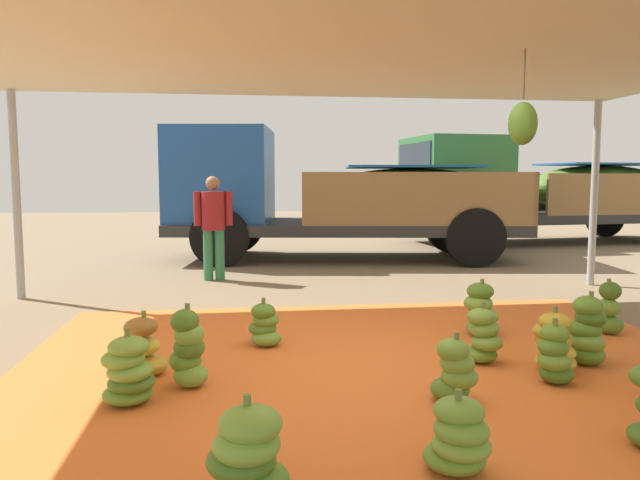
{
  "coord_description": "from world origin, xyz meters",
  "views": [
    {
      "loc": [
        -1.05,
        -4.5,
        1.49
      ],
      "look_at": [
        -0.31,
        1.23,
        0.9
      ],
      "focal_mm": 33.78,
      "sensor_mm": 36.0,
      "label": 1
    }
  ],
  "objects_px": {
    "banana_bunch_5": "(554,343)",
    "banana_bunch_6": "(609,310)",
    "banana_bunch_10": "(587,332)",
    "banana_bunch_14": "(265,326)",
    "banana_bunch_13": "(188,350)",
    "banana_bunch_7": "(481,311)",
    "banana_bunch_3": "(455,372)",
    "cargo_truck_main": "(329,195)",
    "banana_bunch_2": "(459,438)",
    "banana_bunch_12": "(555,356)",
    "banana_bunch_15": "(483,337)",
    "banana_bunch_1": "(249,466)",
    "cargo_truck_far": "(541,191)",
    "banana_bunch_0": "(144,348)",
    "worker_0": "(213,220)",
    "banana_bunch_11": "(128,373)"
  },
  "relations": [
    {
      "from": "banana_bunch_11",
      "to": "banana_bunch_13",
      "type": "height_order",
      "value": "banana_bunch_13"
    },
    {
      "from": "cargo_truck_main",
      "to": "worker_0",
      "type": "bearing_deg",
      "value": -133.23
    },
    {
      "from": "banana_bunch_14",
      "to": "worker_0",
      "type": "distance_m",
      "value": 3.73
    },
    {
      "from": "banana_bunch_1",
      "to": "banana_bunch_5",
      "type": "xyz_separation_m",
      "value": [
        2.37,
        1.76,
        -0.03
      ]
    },
    {
      "from": "banana_bunch_6",
      "to": "banana_bunch_15",
      "type": "relative_size",
      "value": 1.07
    },
    {
      "from": "banana_bunch_3",
      "to": "banana_bunch_5",
      "type": "distance_m",
      "value": 1.12
    },
    {
      "from": "banana_bunch_1",
      "to": "banana_bunch_12",
      "type": "xyz_separation_m",
      "value": [
        2.22,
        1.48,
        -0.04
      ]
    },
    {
      "from": "banana_bunch_1",
      "to": "cargo_truck_main",
      "type": "xyz_separation_m",
      "value": [
        1.6,
        8.52,
        0.93
      ]
    },
    {
      "from": "banana_bunch_11",
      "to": "cargo_truck_main",
      "type": "xyz_separation_m",
      "value": [
        2.36,
        7.07,
        0.96
      ]
    },
    {
      "from": "banana_bunch_10",
      "to": "cargo_truck_far",
      "type": "relative_size",
      "value": 0.08
    },
    {
      "from": "banana_bunch_13",
      "to": "banana_bunch_2",
      "type": "bearing_deg",
      "value": -44.76
    },
    {
      "from": "banana_bunch_7",
      "to": "worker_0",
      "type": "relative_size",
      "value": 0.36
    },
    {
      "from": "banana_bunch_13",
      "to": "cargo_truck_far",
      "type": "distance_m",
      "value": 11.57
    },
    {
      "from": "banana_bunch_2",
      "to": "banana_bunch_13",
      "type": "distance_m",
      "value": 2.06
    },
    {
      "from": "banana_bunch_0",
      "to": "banana_bunch_13",
      "type": "bearing_deg",
      "value": -41.73
    },
    {
      "from": "banana_bunch_1",
      "to": "cargo_truck_far",
      "type": "xyz_separation_m",
      "value": [
        6.87,
        10.69,
        0.96
      ]
    },
    {
      "from": "banana_bunch_13",
      "to": "banana_bunch_7",
      "type": "bearing_deg",
      "value": 22.38
    },
    {
      "from": "banana_bunch_0",
      "to": "banana_bunch_14",
      "type": "relative_size",
      "value": 1.14
    },
    {
      "from": "banana_bunch_5",
      "to": "banana_bunch_6",
      "type": "xyz_separation_m",
      "value": [
        1.09,
        0.98,
        0.02
      ]
    },
    {
      "from": "banana_bunch_7",
      "to": "banana_bunch_14",
      "type": "distance_m",
      "value": 2.04
    },
    {
      "from": "cargo_truck_main",
      "to": "worker_0",
      "type": "relative_size",
      "value": 4.33
    },
    {
      "from": "banana_bunch_2",
      "to": "worker_0",
      "type": "relative_size",
      "value": 0.29
    },
    {
      "from": "banana_bunch_2",
      "to": "banana_bunch_5",
      "type": "height_order",
      "value": "banana_bunch_5"
    },
    {
      "from": "banana_bunch_2",
      "to": "cargo_truck_main",
      "type": "relative_size",
      "value": 0.07
    },
    {
      "from": "banana_bunch_6",
      "to": "cargo_truck_main",
      "type": "relative_size",
      "value": 0.08
    },
    {
      "from": "banana_bunch_11",
      "to": "banana_bunch_7",
      "type": "bearing_deg",
      "value": 24.65
    },
    {
      "from": "worker_0",
      "to": "banana_bunch_7",
      "type": "bearing_deg",
      "value": -53.29
    },
    {
      "from": "banana_bunch_2",
      "to": "banana_bunch_12",
      "type": "relative_size",
      "value": 0.91
    },
    {
      "from": "banana_bunch_5",
      "to": "banana_bunch_11",
      "type": "distance_m",
      "value": 3.15
    },
    {
      "from": "banana_bunch_14",
      "to": "banana_bunch_13",
      "type": "bearing_deg",
      "value": -119.81
    },
    {
      "from": "banana_bunch_2",
      "to": "worker_0",
      "type": "height_order",
      "value": "worker_0"
    },
    {
      "from": "banana_bunch_3",
      "to": "cargo_truck_main",
      "type": "bearing_deg",
      "value": 88.28
    },
    {
      "from": "banana_bunch_13",
      "to": "worker_0",
      "type": "height_order",
      "value": "worker_0"
    },
    {
      "from": "banana_bunch_11",
      "to": "banana_bunch_14",
      "type": "xyz_separation_m",
      "value": [
        0.94,
        1.3,
        -0.04
      ]
    },
    {
      "from": "banana_bunch_2",
      "to": "banana_bunch_5",
      "type": "xyz_separation_m",
      "value": [
        1.31,
        1.47,
        0.03
      ]
    },
    {
      "from": "banana_bunch_3",
      "to": "banana_bunch_5",
      "type": "relative_size",
      "value": 0.94
    },
    {
      "from": "cargo_truck_far",
      "to": "worker_0",
      "type": "bearing_deg",
      "value": -149.4
    },
    {
      "from": "banana_bunch_3",
      "to": "cargo_truck_far",
      "type": "relative_size",
      "value": 0.07
    },
    {
      "from": "banana_bunch_12",
      "to": "worker_0",
      "type": "distance_m",
      "value": 5.6
    },
    {
      "from": "banana_bunch_7",
      "to": "cargo_truck_main",
      "type": "relative_size",
      "value": 0.08
    },
    {
      "from": "banana_bunch_15",
      "to": "banana_bunch_6",
      "type": "bearing_deg",
      "value": 24.83
    },
    {
      "from": "banana_bunch_5",
      "to": "banana_bunch_11",
      "type": "bearing_deg",
      "value": -174.37
    },
    {
      "from": "banana_bunch_13",
      "to": "banana_bunch_6",
      "type": "bearing_deg",
      "value": 14.46
    },
    {
      "from": "banana_bunch_3",
      "to": "banana_bunch_10",
      "type": "relative_size",
      "value": 0.8
    },
    {
      "from": "banana_bunch_2",
      "to": "banana_bunch_13",
      "type": "height_order",
      "value": "banana_bunch_13"
    },
    {
      "from": "banana_bunch_1",
      "to": "banana_bunch_13",
      "type": "relative_size",
      "value": 0.93
    },
    {
      "from": "banana_bunch_10",
      "to": "banana_bunch_14",
      "type": "xyz_separation_m",
      "value": [
        -2.54,
        0.87,
        -0.08
      ]
    },
    {
      "from": "banana_bunch_6",
      "to": "banana_bunch_7",
      "type": "height_order",
      "value": "banana_bunch_7"
    },
    {
      "from": "banana_bunch_5",
      "to": "banana_bunch_15",
      "type": "distance_m",
      "value": 0.53
    },
    {
      "from": "banana_bunch_3",
      "to": "cargo_truck_main",
      "type": "height_order",
      "value": "cargo_truck_main"
    }
  ]
}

